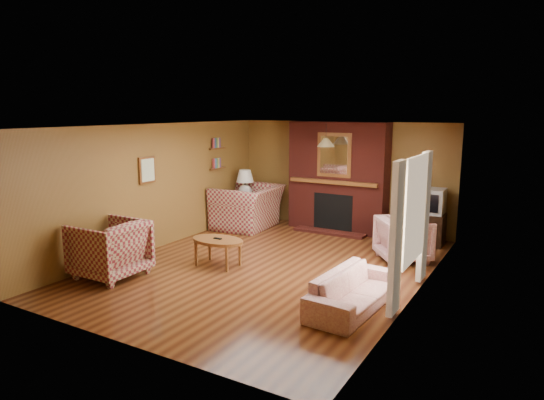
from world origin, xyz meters
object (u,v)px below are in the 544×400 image
Objects in this scene: table_lamp at (245,182)px; plaid_loveseat at (248,207)px; tv_stand at (429,229)px; floral_sofa at (354,290)px; floral_armchair at (404,239)px; fireplace at (338,178)px; crt_tv at (430,201)px; coffee_table at (218,242)px; plaid_armchair at (110,249)px; side_table at (245,211)px.

plaid_loveseat is at bearing -47.59° from table_lamp.
table_lamp is at bearing -176.68° from tv_stand.
floral_sofa is at bearing -40.30° from table_lamp.
fireplace is at bearing 15.29° from floral_armchair.
floral_sofa is 3.18× the size of crt_tv.
floral_armchair reaches higher than tv_stand.
floral_armchair is at bearing -37.93° from fireplace.
floral_armchair is (-0.00, 2.45, 0.14)m from floral_sofa.
plaid_loveseat is 2.19× the size of table_lamp.
fireplace is 2.18m from table_lamp.
floral_armchair reaches higher than floral_sofa.
table_lamp is (-2.10, -0.53, -0.20)m from fireplace.
table_lamp is at bearing 114.73° from coffee_table.
fireplace reaches higher than plaid_loveseat.
floral_sofa reaches higher than coffee_table.
plaid_loveseat is 1.44× the size of plaid_armchair.
floral_sofa is 5.30m from table_lamp.
tv_stand is at bearing 48.56° from coffee_table.
floral_sofa is 5.24m from side_table.
plaid_armchair reaches higher than side_table.
floral_sofa is 2.60× the size of table_lamp.
floral_armchair is 1.30m from tv_stand.
coffee_table is at bearing 82.68° from floral_sofa.
coffee_table is 4.30m from crt_tv.
crt_tv is (4.15, 0.34, -0.10)m from table_lamp.
plaid_armchair is 0.59× the size of floral_sofa.
side_table is (-0.25, 0.27, -0.17)m from plaid_loveseat.
tv_stand is (0.15, 1.29, -0.07)m from floral_armchair.
floral_sofa is at bearing 143.30° from floral_armchair.
crt_tv is (0.15, 1.29, 0.49)m from floral_armchair.
crt_tv reaches higher than coffee_table.
plaid_loveseat is 2.40× the size of side_table.
side_table is (-0.15, 4.18, -0.16)m from plaid_armchair.
tv_stand is 0.57m from crt_tv.
plaid_loveseat is 0.41m from side_table.
floral_sofa is (3.75, -3.12, -0.22)m from plaid_loveseat.
table_lamp is at bearing -175.26° from crt_tv.
plaid_armchair is at bearing -131.43° from coffee_table.
tv_stand is at bearing 4.82° from table_lamp.
tv_stand is at bearing 4.82° from side_table.
floral_sofa is 2.02× the size of floral_armchair.
floral_sofa is (3.85, 0.79, -0.21)m from plaid_armchair.
fireplace is 1.63× the size of plaid_loveseat.
tv_stand is at bearing -5.15° from fireplace.
plaid_loveseat is 3.95m from tv_stand.
coffee_table is at bearing 137.87° from plaid_armchair.
plaid_loveseat is at bearing 177.83° from plaid_armchair.
fireplace is 4.39× the size of crt_tv.
plaid_armchair is at bearing -5.88° from plaid_loveseat.
floral_sofa is at bearing 45.84° from plaid_loveseat.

